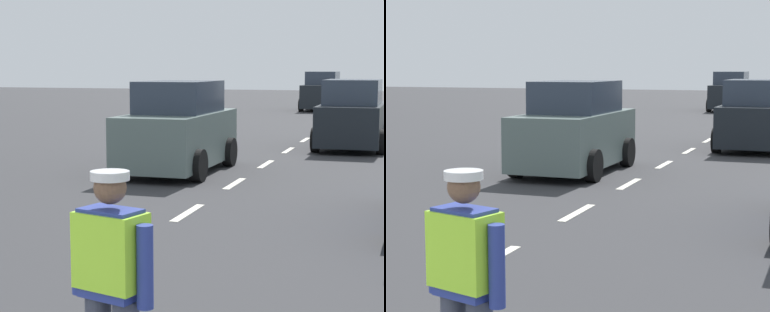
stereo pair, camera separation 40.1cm
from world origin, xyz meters
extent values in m
plane|color=#333335|center=(0.00, 21.00, 0.00)|extent=(96.00, 96.00, 0.00)
cube|color=silver|center=(0.00, 5.70, 0.01)|extent=(0.14, 1.40, 0.01)
cube|color=silver|center=(0.00, 8.70, 0.01)|extent=(0.14, 1.40, 0.01)
cube|color=silver|center=(0.00, 11.70, 0.01)|extent=(0.14, 1.40, 0.01)
cube|color=silver|center=(0.00, 14.70, 0.01)|extent=(0.14, 1.40, 0.01)
cube|color=silver|center=(0.00, 17.70, 0.01)|extent=(0.14, 1.40, 0.01)
cube|color=silver|center=(0.00, 20.70, 0.01)|extent=(0.14, 1.40, 0.01)
cube|color=silver|center=(0.00, 23.70, 0.01)|extent=(0.14, 1.40, 0.01)
cube|color=silver|center=(0.00, 26.70, 0.01)|extent=(0.14, 1.40, 0.01)
cube|color=silver|center=(0.00, 29.70, 0.01)|extent=(0.14, 1.40, 0.01)
cube|color=silver|center=(0.00, 32.70, 0.01)|extent=(0.14, 1.40, 0.01)
cube|color=silver|center=(0.00, 35.70, 0.01)|extent=(0.14, 1.40, 0.01)
cube|color=silver|center=(0.00, 38.70, 0.01)|extent=(0.14, 1.40, 0.01)
cube|color=silver|center=(0.00, 41.70, 0.01)|extent=(0.14, 1.40, 0.01)
cube|color=navy|center=(1.60, 2.25, 1.12)|extent=(0.45, 0.34, 0.60)
cube|color=#A5EA33|center=(1.60, 2.25, 1.14)|extent=(0.52, 0.39, 0.51)
cylinder|color=navy|center=(1.33, 2.33, 1.07)|extent=(0.11, 0.11, 0.55)
cylinder|color=navy|center=(1.87, 2.18, 1.07)|extent=(0.11, 0.11, 0.55)
sphere|color=brown|center=(1.60, 2.25, 1.56)|extent=(0.22, 0.22, 0.22)
cylinder|color=silver|center=(1.60, 2.25, 1.64)|extent=(0.26, 0.26, 0.06)
cube|color=black|center=(-1.58, 36.47, 0.78)|extent=(1.80, 3.98, 1.21)
cube|color=#2D3847|center=(-1.58, 36.57, 1.74)|extent=(1.58, 2.19, 0.70)
cylinder|color=black|center=(-0.66, 35.24, 0.34)|extent=(0.22, 0.68, 0.68)
cylinder|color=black|center=(-2.50, 35.24, 0.34)|extent=(0.22, 0.68, 0.68)
cylinder|color=black|center=(-0.66, 37.70, 0.34)|extent=(0.22, 0.68, 0.68)
cylinder|color=black|center=(-2.50, 37.70, 0.34)|extent=(0.22, 0.68, 0.68)
cube|color=black|center=(1.65, 18.77, 0.73)|extent=(1.71, 3.89, 1.10)
cube|color=#2D3847|center=(1.65, 18.68, 1.63)|extent=(1.50, 2.14, 0.70)
cylinder|color=black|center=(0.78, 19.98, 0.34)|extent=(0.22, 0.68, 0.68)
cylinder|color=black|center=(0.78, 17.57, 0.34)|extent=(0.22, 0.68, 0.68)
cube|color=slate|center=(-1.63, 12.93, 0.75)|extent=(1.69, 3.95, 1.15)
cube|color=#2D3847|center=(-1.63, 13.03, 1.68)|extent=(1.48, 2.17, 0.70)
cylinder|color=black|center=(-0.77, 11.70, 0.34)|extent=(0.22, 0.68, 0.68)
cylinder|color=black|center=(-2.49, 11.70, 0.34)|extent=(0.22, 0.68, 0.68)
cylinder|color=black|center=(-0.77, 14.15, 0.34)|extent=(0.22, 0.68, 0.68)
cylinder|color=black|center=(-2.49, 14.15, 0.34)|extent=(0.22, 0.68, 0.68)
camera|label=1|loc=(3.52, -1.91, 2.35)|focal=66.08mm
camera|label=2|loc=(3.90, -1.78, 2.35)|focal=66.08mm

